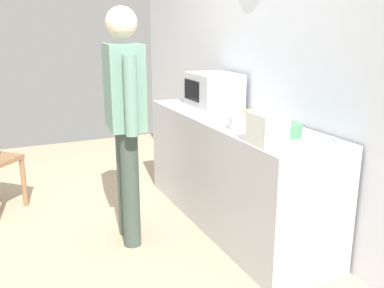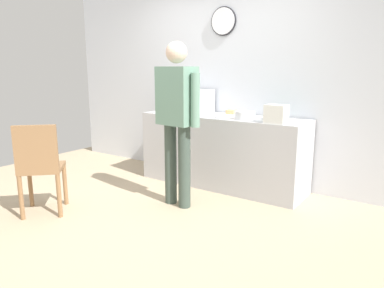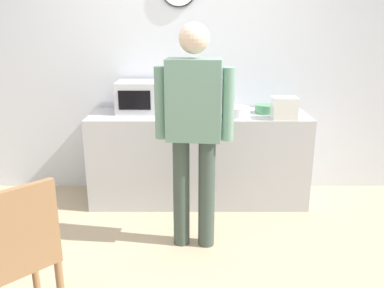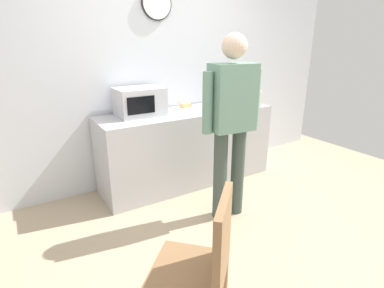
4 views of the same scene
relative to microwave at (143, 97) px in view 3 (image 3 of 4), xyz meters
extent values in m
plane|color=tan|center=(0.36, -1.32, -1.04)|extent=(6.00, 6.00, 0.00)
cube|color=silver|center=(0.36, 0.28, 0.26)|extent=(5.40, 0.10, 2.60)
cube|color=#B7B7BC|center=(0.54, -0.10, -0.59)|extent=(2.10, 0.62, 0.89)
cube|color=silver|center=(0.00, 0.00, 0.00)|extent=(0.50, 0.38, 0.30)
cube|color=black|center=(-0.06, -0.19, 0.00)|extent=(0.30, 0.01, 0.18)
cylinder|color=white|center=(0.60, 0.03, -0.14)|extent=(0.25, 0.25, 0.01)
cube|color=#E3AF70|center=(0.60, 0.03, -0.11)|extent=(0.12, 0.12, 0.05)
cylinder|color=white|center=(0.90, -0.21, -0.10)|extent=(0.23, 0.23, 0.09)
cylinder|color=#4C8E60|center=(1.19, -0.06, -0.11)|extent=(0.20, 0.20, 0.08)
cube|color=silver|center=(1.32, -0.31, -0.05)|extent=(0.22, 0.18, 0.20)
cube|color=silver|center=(1.42, 0.15, -0.15)|extent=(0.16, 0.10, 0.01)
cube|color=silver|center=(0.60, -0.32, -0.15)|extent=(0.15, 0.12, 0.01)
cylinder|color=#3B4A42|center=(0.59, -0.98, -0.60)|extent=(0.13, 0.13, 0.89)
cylinder|color=#3B4A42|center=(0.39, -0.96, -0.60)|extent=(0.13, 0.13, 0.89)
cube|color=gray|center=(0.49, -0.97, 0.15)|extent=(0.42, 0.28, 0.60)
cylinder|color=gray|center=(0.74, -1.00, 0.12)|extent=(0.09, 0.09, 0.54)
cylinder|color=gray|center=(0.24, -0.95, 0.12)|extent=(0.09, 0.09, 0.54)
sphere|color=beige|center=(0.49, -0.97, 0.58)|extent=(0.22, 0.22, 0.22)
cylinder|color=olive|center=(-0.53, -1.66, -0.81)|extent=(0.04, 0.04, 0.45)
cube|color=olive|center=(-0.53, -1.91, -0.57)|extent=(0.57, 0.57, 0.04)
cube|color=olive|center=(-0.40, -2.04, -0.32)|extent=(0.31, 0.31, 0.45)
camera|label=1|loc=(3.48, -1.81, 0.57)|focal=40.60mm
camera|label=2|loc=(2.74, -3.96, 0.43)|focal=33.70mm
camera|label=3|loc=(0.48, -3.85, 0.67)|focal=37.15mm
camera|label=4|loc=(-1.21, -3.06, 0.63)|focal=28.19mm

